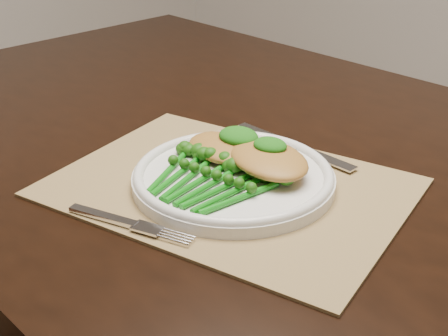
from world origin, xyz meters
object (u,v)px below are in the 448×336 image
Objects in this scene: dinner_plate at (233,176)px; chicken_fillet_left at (228,148)px; broccolini_bundle at (202,184)px; placemat at (229,187)px.

dinner_plate is 2.14× the size of chicken_fillet_left.
broccolini_bundle is at bearing -99.01° from dinner_plate.
chicken_fillet_left is at bearing 136.52° from dinner_plate.
chicken_fillet_left is 0.77× the size of broccolini_bundle.
chicken_fillet_left is (-0.04, 0.04, 0.02)m from dinner_plate.
dinner_plate reaches higher than placemat.
dinner_plate is 0.05m from broccolini_bundle.
broccolini_bundle reaches higher than placemat.
chicken_fillet_left reaches higher than placemat.
placemat is 0.06m from chicken_fillet_left.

